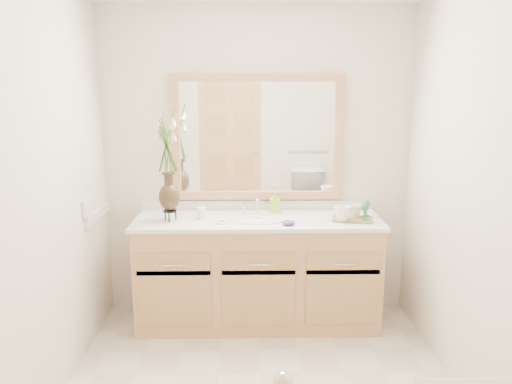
{
  "coord_description": "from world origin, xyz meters",
  "views": [
    {
      "loc": [
        -0.07,
        -2.58,
        1.83
      ],
      "look_at": [
        -0.02,
        0.65,
        1.11
      ],
      "focal_mm": 35.0,
      "sensor_mm": 36.0,
      "label": 1
    }
  ],
  "objects_px": {
    "soap_bottle": "(275,203)",
    "tray": "(352,219)",
    "tumbler": "(202,213)",
    "flower_vase": "(168,153)"
  },
  "relations": [
    {
      "from": "soap_bottle",
      "to": "tray",
      "type": "height_order",
      "value": "soap_bottle"
    },
    {
      "from": "soap_bottle",
      "to": "tray",
      "type": "distance_m",
      "value": 0.61
    },
    {
      "from": "tumbler",
      "to": "flower_vase",
      "type": "bearing_deg",
      "value": -166.41
    },
    {
      "from": "tray",
      "to": "flower_vase",
      "type": "bearing_deg",
      "value": -166.78
    },
    {
      "from": "tray",
      "to": "soap_bottle",
      "type": "bearing_deg",
      "value": 173.6
    },
    {
      "from": "flower_vase",
      "to": "soap_bottle",
      "type": "relative_size",
      "value": 4.69
    },
    {
      "from": "flower_vase",
      "to": "tray",
      "type": "distance_m",
      "value": 1.44
    },
    {
      "from": "tumbler",
      "to": "tray",
      "type": "distance_m",
      "value": 1.12
    },
    {
      "from": "flower_vase",
      "to": "soap_bottle",
      "type": "bearing_deg",
      "value": 14.0
    },
    {
      "from": "flower_vase",
      "to": "tray",
      "type": "bearing_deg",
      "value": -0.46
    }
  ]
}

